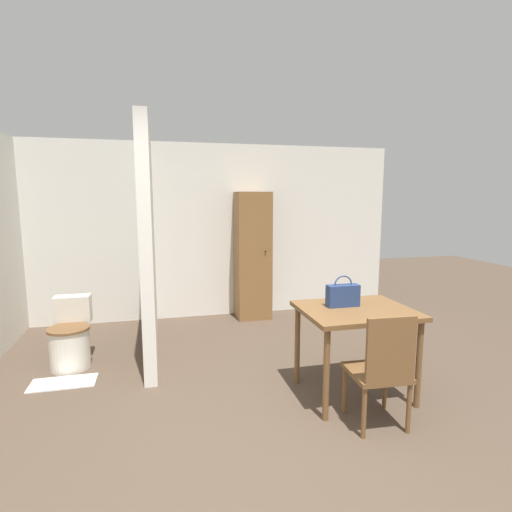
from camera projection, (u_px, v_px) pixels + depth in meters
ground_plane at (275, 489)px, 2.41m from camera, size 16.00×16.00×0.00m
wall_back at (203, 231)px, 5.81m from camera, size 5.73×0.12×2.50m
partition_wall at (148, 241)px, 4.54m from camera, size 0.12×2.15×2.50m
dining_table at (356, 320)px, 3.47m from camera, size 0.94×0.78×0.79m
wooden_chair at (382, 368)px, 2.98m from camera, size 0.44×0.44×0.91m
toilet at (71, 339)px, 4.14m from camera, size 0.41×0.56×0.70m
handbag at (343, 295)px, 3.51m from camera, size 0.29×0.10×0.28m
wooden_cabinet at (253, 256)px, 5.74m from camera, size 0.48×0.44×1.82m
bath_mat at (63, 383)px, 3.77m from camera, size 0.59×0.28×0.01m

